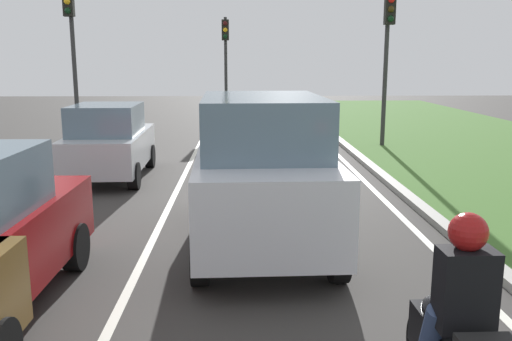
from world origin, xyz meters
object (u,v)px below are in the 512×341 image
Objects in this scene: rider_person at (464,286)px; traffic_light_near_right at (388,40)px; car_suv_ahead at (262,170)px; traffic_light_far_median at (226,50)px; traffic_light_overhead_left at (71,35)px; car_hatchback_far at (109,142)px.

rider_person is 14.25m from traffic_light_near_right.
traffic_light_far_median is (-0.98, 17.20, 2.06)m from car_suv_ahead.
traffic_light_far_median is at bearing 95.20° from rider_person.
rider_person is at bearing -83.98° from traffic_light_far_median.
traffic_light_near_right is (3.01, 13.76, 2.20)m from rider_person.
traffic_light_near_right is 0.95× the size of traffic_light_overhead_left.
car_suv_ahead is at bearing -56.29° from car_hatchback_far.
rider_person is (1.29, -4.38, 0.02)m from car_suv_ahead.
traffic_light_near_right is at bearing -55.99° from traffic_light_far_median.
car_suv_ahead is at bearing -114.64° from traffic_light_near_right.
traffic_light_near_right reaches higher than car_suv_ahead.
rider_person is at bearing -75.25° from car_suv_ahead.
car_suv_ahead is 11.87m from traffic_light_overhead_left.
traffic_light_far_median is (-2.27, 21.58, 2.03)m from rider_person.
traffic_light_overhead_left is (-2.29, 5.23, 2.69)m from car_hatchback_far.
traffic_light_far_median is (-5.28, 7.83, -0.17)m from traffic_light_near_right.
car_suv_ahead is 17.35m from traffic_light_far_median.
traffic_light_near_right reaches higher than rider_person.
car_suv_ahead is at bearing -86.73° from traffic_light_far_median.
car_hatchback_far is at bearing 116.22° from rider_person.
traffic_light_overhead_left reaches higher than rider_person.
car_suv_ahead is at bearing 105.62° from rider_person.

